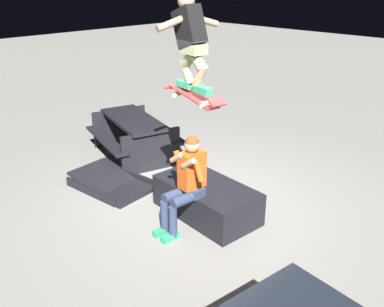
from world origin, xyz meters
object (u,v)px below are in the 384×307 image
at_px(ledge_box_main, 207,199).
at_px(picnic_table_back, 134,131).
at_px(skater_airborne, 191,38).
at_px(kicker_ramp, 112,184).
at_px(skateboard, 193,96).
at_px(person_sitting_on_ledge, 186,180).

xyz_separation_m(ledge_box_main, picnic_table_back, (2.45, -0.62, 0.26)).
bearing_deg(picnic_table_back, skater_airborne, 158.95).
xyz_separation_m(skater_airborne, kicker_ramp, (1.67, 0.16, -2.46)).
height_order(skater_airborne, kicker_ramp, skater_airborne).
relative_size(skater_airborne, picnic_table_back, 0.56).
relative_size(skateboard, kicker_ramp, 0.76).
height_order(ledge_box_main, kicker_ramp, ledge_box_main).
bearing_deg(ledge_box_main, skateboard, 99.45).
height_order(kicker_ramp, picnic_table_back, picnic_table_back).
relative_size(skateboard, skater_airborne, 0.93).
bearing_deg(person_sitting_on_ledge, picnic_table_back, -23.52).
bearing_deg(skater_airborne, skateboard, 171.94).
xyz_separation_m(skater_airborne, picnic_table_back, (2.44, -0.94, -2.01)).
bearing_deg(skateboard, person_sitting_on_ledge, 89.93).
relative_size(person_sitting_on_ledge, skateboard, 1.26).
relative_size(ledge_box_main, skater_airborne, 1.34).
height_order(ledge_box_main, skater_airborne, skater_airborne).
height_order(skateboard, picnic_table_back, skateboard).
height_order(ledge_box_main, picnic_table_back, picnic_table_back).
bearing_deg(kicker_ramp, person_sitting_on_ledge, -179.70).
bearing_deg(kicker_ramp, picnic_table_back, -54.67).
relative_size(ledge_box_main, person_sitting_on_ledge, 1.15).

